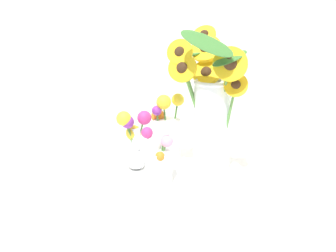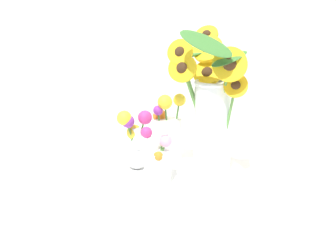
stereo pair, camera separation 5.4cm
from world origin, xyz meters
name	(u,v)px [view 1 (the left image)]	position (x,y,z in m)	size (l,w,h in m)	color
ground_plane	(175,184)	(0.00, 0.00, 0.00)	(6.00, 6.00, 0.00)	white
serving_tray	(168,177)	(-0.02, 0.02, 0.01)	(0.42, 0.42, 0.02)	white
mason_jar_sunflowers	(211,109)	(0.08, 0.07, 0.19)	(0.23, 0.24, 0.39)	silver
vase_small_center	(158,159)	(-0.03, -0.04, 0.08)	(0.09, 0.08, 0.15)	white
vase_bulb_right	(134,139)	(-0.12, 0.03, 0.11)	(0.08, 0.07, 0.17)	white
vase_small_back	(166,134)	(-0.05, 0.11, 0.10)	(0.09, 0.07, 0.20)	white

